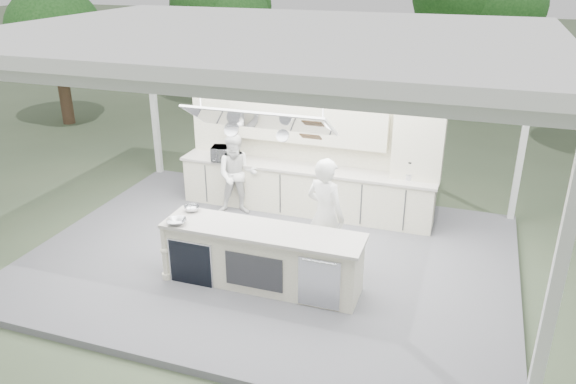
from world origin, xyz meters
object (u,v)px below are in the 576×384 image
at_px(demo_island, 261,257).
at_px(head_chef, 325,216).
at_px(sous_chef, 237,175).
at_px(back_counter, 305,189).

xyz_separation_m(demo_island, head_chef, (0.79, 0.77, 0.48)).
bearing_deg(sous_chef, back_counter, 2.68).
distance_m(back_counter, head_chef, 2.31).
bearing_deg(demo_island, back_counter, 93.63).
xyz_separation_m(demo_island, back_counter, (-0.18, 2.81, 0.00)).
height_order(demo_island, back_counter, same).
distance_m(back_counter, sous_chef, 1.37).
bearing_deg(head_chef, back_counter, -42.19).
height_order(back_counter, head_chef, head_chef).
height_order(demo_island, head_chef, head_chef).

